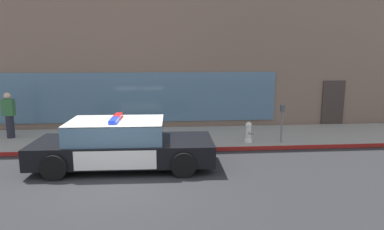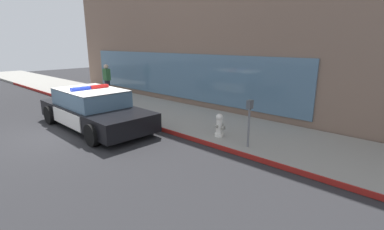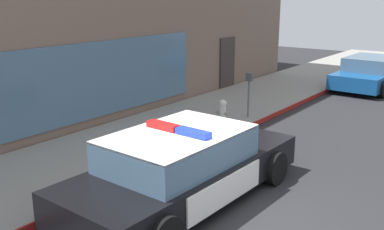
# 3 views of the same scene
# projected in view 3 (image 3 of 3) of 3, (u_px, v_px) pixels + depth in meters

# --- Properties ---
(ground) EXTENTS (48.00, 48.00, 0.00)m
(ground) POSITION_uv_depth(u_px,v_px,m) (228.00, 216.00, 7.82)
(ground) COLOR #262628
(sidewalk) EXTENTS (48.00, 3.33, 0.15)m
(sidewalk) POSITION_uv_depth(u_px,v_px,m) (80.00, 162.00, 10.11)
(sidewalk) COLOR gray
(sidewalk) RESTS_ON ground
(curb_red_paint) EXTENTS (28.80, 0.04, 0.14)m
(curb_red_paint) POSITION_uv_depth(u_px,v_px,m) (134.00, 180.00, 9.13)
(curb_red_paint) COLOR maroon
(curb_red_paint) RESTS_ON ground
(police_cruiser) EXTENTS (5.16, 2.26, 1.49)m
(police_cruiser) POSITION_uv_depth(u_px,v_px,m) (183.00, 167.00, 8.21)
(police_cruiser) COLOR black
(police_cruiser) RESTS_ON ground
(fire_hydrant) EXTENTS (0.34, 0.39, 0.73)m
(fire_hydrant) POSITION_uv_depth(u_px,v_px,m) (223.00, 113.00, 12.62)
(fire_hydrant) COLOR silver
(fire_hydrant) RESTS_ON sidewalk
(car_down_street) EXTENTS (4.50, 2.12, 1.29)m
(car_down_street) POSITION_uv_depth(u_px,v_px,m) (370.00, 73.00, 18.11)
(car_down_street) COLOR #144C8C
(car_down_street) RESTS_ON ground
(parking_meter) EXTENTS (0.12, 0.18, 1.34)m
(parking_meter) POSITION_uv_depth(u_px,v_px,m) (249.00, 87.00, 13.24)
(parking_meter) COLOR slate
(parking_meter) RESTS_ON sidewalk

